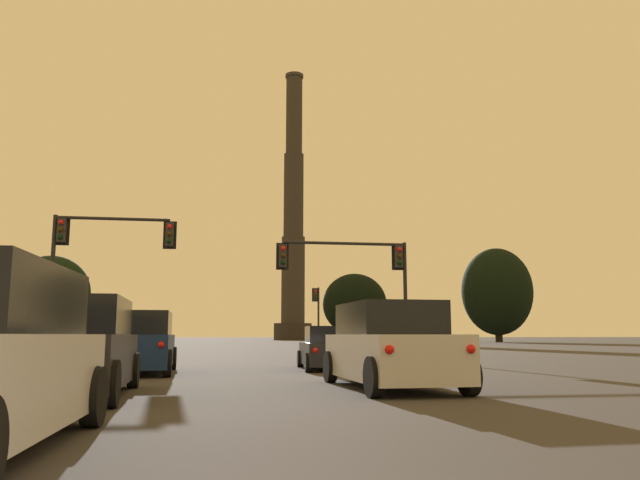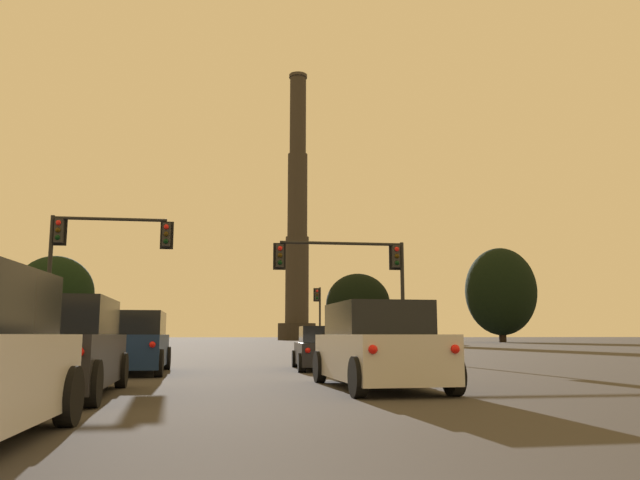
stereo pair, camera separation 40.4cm
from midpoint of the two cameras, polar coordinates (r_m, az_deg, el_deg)
The scene contains 11 objects.
hatchback_right_lane_front at distance 21.24m, azimuth 0.86°, elevation -9.98°, with size 2.06×4.16×1.44m.
suv_right_lane_second at distance 13.93m, azimuth 6.12°, elevation -9.66°, with size 2.30×4.97×1.86m.
suv_left_lane_second at distance 12.86m, azimuth -21.90°, elevation -9.19°, with size 2.32×4.98×1.86m.
suv_left_lane_front at distance 19.99m, azimuth -16.21°, elevation -9.06°, with size 2.29×4.97×1.86m.
traffic_light_far_right at distance 57.70m, azimuth 0.06°, elevation -6.22°, with size 0.78×0.50×5.49m.
traffic_light_overhead_left at distance 28.74m, azimuth -19.80°, elevation -0.87°, with size 5.32×0.50×6.28m.
traffic_light_overhead_right at distance 29.13m, azimuth 3.94°, elevation -2.59°, with size 6.27×0.50×5.48m.
smokestack at distance 138.17m, azimuth -2.01°, elevation 0.71°, with size 8.21×8.21×60.43m.
treeline_center_right at distance 96.52m, azimuth -23.00°, elevation -4.46°, with size 10.84×9.76×12.35m.
treeline_left_mid at distance 102.69m, azimuth 16.31°, elevation -4.53°, with size 11.20×10.08×14.82m.
treeline_far_left at distance 98.71m, azimuth 3.61°, elevation -5.88°, with size 10.11×9.10×10.74m.
Camera 2 is at (-0.03, -2.68, 1.15)m, focal length 35.00 mm.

